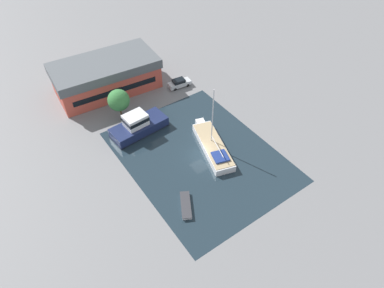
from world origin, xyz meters
TOP-DOWN VIEW (x-y plane):
  - ground_plane at (0.00, 0.00)m, footprint 440.00×440.00m
  - water_canal at (0.00, 0.00)m, footprint 22.18×28.56m
  - warehouse_building at (-3.97, 25.54)m, footprint 20.57×11.69m
  - quay_tree_near_building at (-5.94, 15.90)m, footprint 3.87×3.87m
  - parked_car at (8.07, 18.00)m, footprint 4.75×2.30m
  - sailboat_moored at (2.70, 0.09)m, footprint 6.42×12.67m
  - motor_cruiser at (-5.17, 10.88)m, footprint 10.18×4.81m
  - small_dinghy at (-7.42, -6.85)m, footprint 3.46×4.67m

SIDE VIEW (x-z plane):
  - ground_plane at x=0.00m, z-range 0.00..0.00m
  - water_canal at x=0.00m, z-range 0.00..0.01m
  - small_dinghy at x=-7.42m, z-range 0.01..0.55m
  - sailboat_moored at x=2.70m, z-range -5.03..6.43m
  - parked_car at x=8.07m, z-range 0.00..1.71m
  - motor_cruiser at x=-5.17m, z-range -0.53..3.30m
  - warehouse_building at x=-3.97m, z-range 0.04..6.22m
  - quay_tree_near_building at x=-5.94m, z-range 1.02..6.94m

